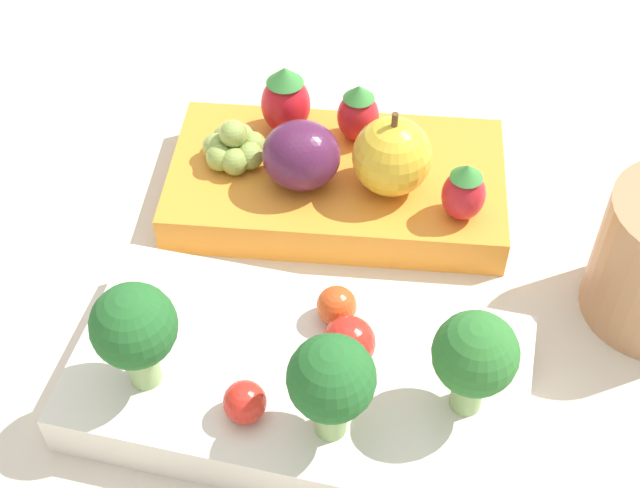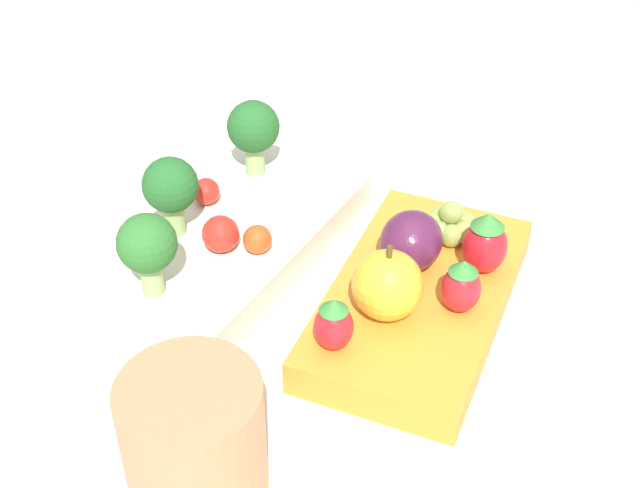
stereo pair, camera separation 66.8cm
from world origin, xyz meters
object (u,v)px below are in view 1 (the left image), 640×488
(broccoli_floret_2, at_px, (134,329))
(cherry_tomato_1, at_px, (349,342))
(strawberry_1, at_px, (464,192))
(bento_box_savoury, at_px, (300,382))
(bento_box_fruit, at_px, (337,184))
(cherry_tomato_2, at_px, (245,402))
(grape_cluster, at_px, (234,147))
(strawberry_2, at_px, (358,113))
(apple, at_px, (392,157))
(cherry_tomato_0, at_px, (337,306))
(plum, at_px, (301,155))
(broccoli_floret_1, at_px, (475,357))
(broccoli_floret_0, at_px, (331,381))
(strawberry_0, at_px, (286,101))

(broccoli_floret_2, xyz_separation_m, cherry_tomato_1, (-0.10, -0.03, -0.03))
(strawberry_1, bearing_deg, cherry_tomato_1, 65.34)
(bento_box_savoury, relative_size, bento_box_fruit, 1.12)
(strawberry_1, bearing_deg, cherry_tomato_2, 57.77)
(bento_box_fruit, distance_m, grape_cluster, 0.07)
(cherry_tomato_2, height_order, strawberry_2, strawberry_2)
(apple, height_order, strawberry_2, apple)
(cherry_tomato_2, bearing_deg, grape_cluster, -76.13)
(cherry_tomato_1, bearing_deg, strawberry_2, -84.59)
(bento_box_fruit, xyz_separation_m, grape_cluster, (0.06, 0.00, 0.02))
(bento_box_savoury, bearing_deg, cherry_tomato_0, -113.23)
(cherry_tomato_1, height_order, plum, plum)
(cherry_tomato_2, xyz_separation_m, strawberry_2, (-0.03, -0.21, 0.01))
(plum, bearing_deg, broccoli_floret_1, 125.68)
(cherry_tomato_0, height_order, strawberry_2, strawberry_2)
(broccoli_floret_0, relative_size, cherry_tomato_1, 2.29)
(cherry_tomato_0, bearing_deg, grape_cluster, -55.63)
(broccoli_floret_0, bearing_deg, plum, -76.09)
(plum, xyz_separation_m, grape_cluster, (0.04, -0.01, -0.01))
(broccoli_floret_2, height_order, cherry_tomato_0, broccoli_floret_2)
(broccoli_floret_1, relative_size, cherry_tomato_1, 2.27)
(bento_box_savoury, relative_size, strawberry_1, 6.12)
(apple, bearing_deg, grape_cluster, -5.62)
(broccoli_floret_2, bearing_deg, cherry_tomato_0, -149.92)
(bento_box_savoury, bearing_deg, broccoli_floret_2, 13.56)
(cherry_tomato_0, distance_m, apple, 0.11)
(plum, bearing_deg, apple, -175.65)
(broccoli_floret_0, xyz_separation_m, cherry_tomato_0, (0.01, -0.07, -0.03))
(bento_box_fruit, height_order, broccoli_floret_0, broccoli_floret_0)
(cherry_tomato_2, relative_size, strawberry_1, 0.54)
(apple, bearing_deg, bento_box_fruit, -17.76)
(broccoli_floret_1, bearing_deg, strawberry_1, -86.68)
(cherry_tomato_0, height_order, grape_cluster, grape_cluster)
(broccoli_floret_2, distance_m, apple, 0.19)
(strawberry_2, bearing_deg, apple, 120.67)
(bento_box_fruit, relative_size, cherry_tomato_1, 7.88)
(cherry_tomato_0, relative_size, cherry_tomato_2, 1.00)
(bento_box_fruit, xyz_separation_m, cherry_tomato_1, (-0.02, 0.14, 0.03))
(grape_cluster, bearing_deg, cherry_tomato_1, 122.27)
(broccoli_floret_2, height_order, cherry_tomato_2, broccoli_floret_2)
(cherry_tomato_1, distance_m, plum, 0.13)
(broccoli_floret_2, relative_size, cherry_tomato_0, 3.00)
(apple, xyz_separation_m, plum, (0.05, 0.00, -0.00))
(broccoli_floret_2, distance_m, cherry_tomato_0, 0.11)
(broccoli_floret_2, relative_size, grape_cluster, 1.58)
(strawberry_0, bearing_deg, broccoli_floret_2, 80.09)
(broccoli_floret_0, xyz_separation_m, strawberry_1, (-0.05, -0.15, -0.02))
(bento_box_savoury, height_order, cherry_tomato_2, cherry_tomato_2)
(cherry_tomato_0, distance_m, strawberry_1, 0.11)
(cherry_tomato_0, bearing_deg, strawberry_2, -87.29)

